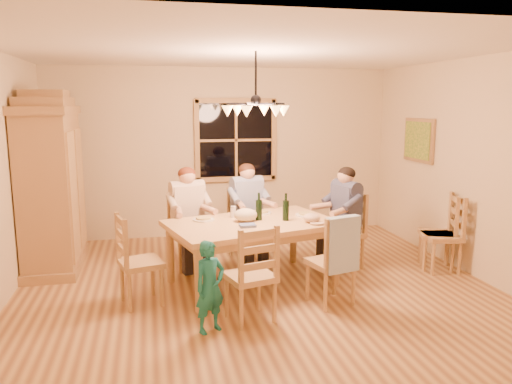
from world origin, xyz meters
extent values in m
plane|color=brown|center=(0.00, 0.00, 0.00)|extent=(5.50, 5.50, 0.00)
cube|color=white|center=(0.00, 0.00, 2.70)|extent=(5.50, 5.00, 0.02)
cube|color=beige|center=(0.00, 2.50, 1.35)|extent=(5.50, 0.02, 2.70)
cube|color=beige|center=(2.75, 0.00, 1.35)|extent=(0.02, 5.00, 2.70)
cube|color=black|center=(0.20, 2.48, 1.55)|extent=(1.20, 0.03, 1.20)
cube|color=#AC844C|center=(0.20, 2.46, 1.55)|extent=(1.30, 0.06, 1.30)
cube|color=#9D7544|center=(2.72, 1.20, 1.60)|extent=(0.04, 0.78, 0.64)
cube|color=#1E6B2D|center=(2.69, 1.20, 1.60)|extent=(0.02, 0.68, 0.54)
cylinder|color=black|center=(0.00, 0.00, 2.44)|extent=(0.02, 0.02, 0.53)
sphere|color=black|center=(0.00, 0.00, 2.17)|extent=(0.12, 0.12, 0.12)
cylinder|color=black|center=(0.16, 0.00, 2.13)|extent=(0.34, 0.02, 0.02)
cone|color=#FFB259|center=(0.32, 0.00, 2.05)|extent=(0.13, 0.13, 0.12)
cylinder|color=black|center=(0.08, 0.14, 2.13)|extent=(0.19, 0.31, 0.02)
cone|color=#FFB259|center=(0.16, 0.28, 2.05)|extent=(0.13, 0.13, 0.12)
cylinder|color=black|center=(-0.08, 0.14, 2.13)|extent=(0.19, 0.31, 0.02)
cone|color=#FFB259|center=(-0.16, 0.28, 2.05)|extent=(0.13, 0.13, 0.12)
cylinder|color=black|center=(-0.16, 0.00, 2.13)|extent=(0.34, 0.02, 0.02)
cone|color=#FFB259|center=(-0.32, 0.00, 2.05)|extent=(0.13, 0.13, 0.12)
cylinder|color=black|center=(-0.08, -0.14, 2.13)|extent=(0.19, 0.31, 0.02)
cone|color=#FFB259|center=(-0.16, -0.28, 2.05)|extent=(0.13, 0.13, 0.12)
cylinder|color=black|center=(0.08, -0.14, 2.13)|extent=(0.19, 0.31, 0.02)
cone|color=#FFB259|center=(0.16, -0.28, 2.05)|extent=(0.13, 0.13, 0.12)
cube|color=#9D7544|center=(-2.43, 1.25, 1.00)|extent=(0.60, 1.30, 2.00)
cube|color=#9D7544|center=(-2.43, 1.25, 2.05)|extent=(0.66, 1.40, 0.10)
cube|color=#9D7544|center=(-2.43, 1.25, 2.15)|extent=(0.58, 1.00, 0.12)
cube|color=#9D7544|center=(-2.43, 1.25, 2.25)|extent=(0.52, 0.55, 0.10)
cube|color=#AC844C|center=(-2.12, 0.92, 1.00)|extent=(0.03, 0.55, 1.60)
cube|color=#AC844C|center=(-2.12, 1.58, 1.00)|extent=(0.03, 0.55, 1.60)
cube|color=#9D7544|center=(-2.43, 1.25, 0.06)|extent=(0.66, 1.40, 0.12)
cube|color=tan|center=(-0.02, 0.10, 0.73)|extent=(2.16, 1.63, 0.06)
cube|color=#AC844C|center=(-0.02, 0.10, 0.65)|extent=(1.98, 1.45, 0.10)
cylinder|color=#AC844C|center=(-0.73, -0.59, 0.35)|extent=(0.09, 0.09, 0.70)
cylinder|color=#AC844C|center=(0.94, -0.15, 0.35)|extent=(0.09, 0.09, 0.70)
cylinder|color=#AC844C|center=(-0.98, 0.35, 0.35)|extent=(0.09, 0.09, 0.70)
cylinder|color=#AC844C|center=(0.69, 0.80, 0.35)|extent=(0.09, 0.09, 0.70)
cube|color=#AC844C|center=(-0.72, 0.86, 0.45)|extent=(0.53, 0.52, 0.06)
cube|color=#AC844C|center=(-0.72, 0.86, 0.72)|extent=(0.38, 0.15, 0.54)
cube|color=#AC844C|center=(0.11, 1.08, 0.45)|extent=(0.53, 0.52, 0.06)
cube|color=#AC844C|center=(0.11, 1.08, 0.72)|extent=(0.38, 0.15, 0.54)
cube|color=#AC844C|center=(-0.25, -0.90, 0.45)|extent=(0.53, 0.52, 0.06)
cube|color=#AC844C|center=(-0.25, -0.90, 0.72)|extent=(0.38, 0.15, 0.54)
cube|color=#AC844C|center=(0.68, -0.65, 0.45)|extent=(0.53, 0.52, 0.06)
cube|color=#AC844C|center=(0.68, -0.65, 0.72)|extent=(0.38, 0.15, 0.54)
cube|color=#AC844C|center=(-1.31, -0.24, 0.45)|extent=(0.52, 0.53, 0.06)
cube|color=#AC844C|center=(-1.31, -0.24, 0.72)|extent=(0.15, 0.38, 0.54)
cube|color=#AC844C|center=(1.28, 0.44, 0.45)|extent=(0.52, 0.53, 0.06)
cube|color=#AC844C|center=(1.28, 0.44, 0.72)|extent=(0.15, 0.38, 0.54)
cube|color=#C6B199|center=(-0.72, 0.86, 0.84)|extent=(0.44, 0.32, 0.52)
cube|color=#262328|center=(-0.72, 0.86, 0.53)|extent=(0.48, 0.50, 0.14)
sphere|color=tan|center=(-0.72, 0.86, 1.22)|extent=(0.21, 0.21, 0.21)
ellipsoid|color=#592614|center=(-0.72, 0.86, 1.25)|extent=(0.22, 0.22, 0.17)
cube|color=#314987|center=(0.11, 1.08, 0.84)|extent=(0.44, 0.32, 0.52)
cube|color=#262328|center=(0.11, 1.08, 0.53)|extent=(0.48, 0.50, 0.14)
sphere|color=tan|center=(0.11, 1.08, 1.22)|extent=(0.21, 0.21, 0.21)
ellipsoid|color=#381E11|center=(0.11, 1.08, 1.25)|extent=(0.22, 0.22, 0.17)
cube|color=#3C4260|center=(1.28, 0.44, 0.84)|extent=(0.32, 0.44, 0.52)
cube|color=#262328|center=(1.28, 0.44, 0.53)|extent=(0.50, 0.48, 0.14)
sphere|color=tan|center=(1.28, 0.44, 1.22)|extent=(0.21, 0.21, 0.21)
ellipsoid|color=black|center=(1.28, 0.44, 1.25)|extent=(0.22, 0.22, 0.17)
cube|color=#98B4CE|center=(0.73, -0.84, 0.70)|extent=(0.39, 0.19, 0.58)
cylinder|color=black|center=(0.07, 0.17, 0.93)|extent=(0.08, 0.08, 0.33)
cylinder|color=black|center=(0.38, 0.09, 0.93)|extent=(0.08, 0.08, 0.33)
cylinder|color=white|center=(-0.58, 0.30, 0.77)|extent=(0.26, 0.26, 0.02)
cylinder|color=white|center=(0.18, 0.51, 0.77)|extent=(0.26, 0.26, 0.02)
cylinder|color=white|center=(0.70, 0.27, 0.77)|extent=(0.26, 0.26, 0.02)
cylinder|color=silver|center=(-0.20, 0.37, 0.83)|extent=(0.06, 0.06, 0.14)
cylinder|color=silver|center=(0.47, 0.37, 0.83)|extent=(0.06, 0.06, 0.14)
ellipsoid|color=tan|center=(0.66, -0.07, 0.82)|extent=(0.20, 0.20, 0.11)
cube|color=#536498|center=(-0.12, -0.13, 0.78)|extent=(0.21, 0.18, 0.03)
ellipsoid|color=#BCAF88|center=(-0.09, 0.14, 0.84)|extent=(0.28, 0.22, 0.15)
imported|color=#186F6F|center=(-0.67, -1.07, 0.44)|extent=(0.38, 0.34, 0.88)
cube|color=#AC844C|center=(2.45, 0.16, 0.45)|extent=(0.55, 0.56, 0.06)
cube|color=#AC844C|center=(2.45, 0.16, 0.72)|extent=(0.19, 0.37, 0.54)
cube|color=#AC844C|center=(2.45, 0.05, 0.45)|extent=(0.49, 0.50, 0.06)
cube|color=#AC844C|center=(2.45, 0.05, 0.72)|extent=(0.11, 0.38, 0.54)
camera|label=1|loc=(-1.18, -5.50, 2.13)|focal=35.00mm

